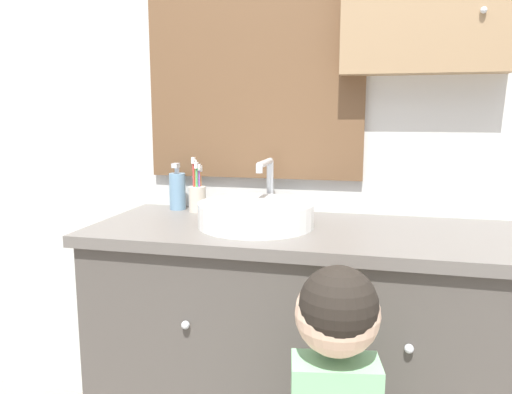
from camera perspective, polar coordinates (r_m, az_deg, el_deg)
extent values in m
cube|color=silver|center=(1.81, 7.33, 11.03)|extent=(3.20, 0.06, 2.50)
cube|color=brown|center=(1.82, -0.28, 16.93)|extent=(0.78, 0.02, 0.93)
cube|color=#B2C1CC|center=(1.82, -0.33, 16.95)|extent=(0.72, 0.01, 0.87)
sphere|color=silver|center=(1.71, 24.59, 18.86)|extent=(0.02, 0.02, 0.02)
cube|color=#4C4742|center=(1.71, 5.51, -18.19)|extent=(1.30, 0.49, 0.82)
cube|color=#605B56|center=(1.56, 5.76, -4.19)|extent=(1.34, 0.53, 0.03)
sphere|color=silver|center=(1.46, -8.07, -14.29)|extent=(0.02, 0.02, 0.02)
sphere|color=silver|center=(1.38, 17.09, -16.24)|extent=(0.02, 0.02, 0.02)
cylinder|color=white|center=(1.56, 0.00, -2.01)|extent=(0.36, 0.36, 0.08)
cylinder|color=silver|center=(1.56, 0.00, -0.78)|extent=(0.30, 0.30, 0.01)
cylinder|color=silver|center=(1.75, 1.61, 1.10)|extent=(0.02, 0.02, 0.19)
cylinder|color=silver|center=(1.66, 1.03, 3.91)|extent=(0.02, 0.16, 0.02)
cylinder|color=silver|center=(1.58, 0.38, 3.20)|extent=(0.02, 0.02, 0.02)
sphere|color=white|center=(1.74, 4.81, -0.75)|extent=(0.06, 0.06, 0.06)
cylinder|color=beige|center=(1.81, -6.72, -0.23)|extent=(0.06, 0.06, 0.09)
cylinder|color=#8E56B7|center=(1.80, -6.50, 1.19)|extent=(0.01, 0.01, 0.16)
cube|color=white|center=(1.79, -6.54, 3.40)|extent=(0.01, 0.02, 0.02)
cylinder|color=orange|center=(1.81, -6.35, 1.16)|extent=(0.01, 0.01, 0.15)
cube|color=white|center=(1.80, -6.39, 3.24)|extent=(0.01, 0.02, 0.02)
cylinder|color=#E5CC4C|center=(1.81, -6.94, 1.45)|extent=(0.01, 0.01, 0.17)
cube|color=white|center=(1.80, -6.99, 3.87)|extent=(0.01, 0.02, 0.02)
cylinder|color=#D6423D|center=(1.80, -7.13, 1.57)|extent=(0.01, 0.01, 0.18)
cube|color=white|center=(1.79, -7.18, 4.18)|extent=(0.01, 0.02, 0.02)
cylinder|color=#47B26B|center=(1.79, -6.79, 1.27)|extent=(0.01, 0.01, 0.17)
cube|color=white|center=(1.78, -6.83, 3.63)|extent=(0.01, 0.02, 0.02)
cylinder|color=#6B93B2|center=(1.86, -8.96, 0.64)|extent=(0.06, 0.06, 0.13)
cylinder|color=silver|center=(1.85, -9.03, 3.03)|extent=(0.02, 0.02, 0.02)
cube|color=silver|center=(1.84, -9.16, 3.58)|extent=(0.02, 0.03, 0.02)
sphere|color=beige|center=(1.14, 9.28, -13.03)|extent=(0.19, 0.19, 0.19)
sphere|color=black|center=(1.11, 9.40, -12.10)|extent=(0.17, 0.17, 0.17)
cylinder|color=#7FBC89|center=(1.38, 11.33, -16.71)|extent=(0.09, 0.26, 0.04)
cylinder|color=white|center=(1.48, 10.72, -13.16)|extent=(0.02, 0.05, 0.12)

